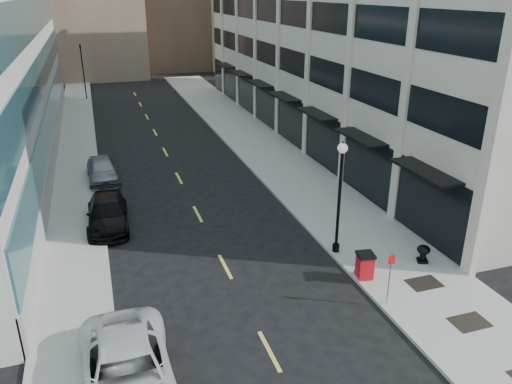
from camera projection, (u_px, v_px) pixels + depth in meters
sidewalk_right at (284, 166)px, 35.35m from camera, size 5.00×80.00×0.15m
sidewalk_left at (76, 188)px, 31.31m from camera, size 3.00×80.00×0.15m
building_right at (363, 24)px, 40.85m from camera, size 15.30×46.50×18.25m
skyline_stone at (240, 1)px, 75.07m from camera, size 10.00×14.00×20.00m
grate_mid at (470, 322)px, 18.64m from camera, size 1.40×1.00×0.01m
grate_far at (424, 283)px, 21.11m from camera, size 1.40×1.00×0.01m
road_centerline at (187, 194)px, 30.58m from camera, size 0.15×68.20×0.01m
traffic_signal at (80, 48)px, 54.09m from camera, size 0.66×0.66×6.98m
car_white_van at (128, 374)px, 15.18m from camera, size 2.82×6.08×1.69m
car_black_pickup at (108, 213)px, 26.28m from camera, size 2.28×5.18×1.48m
car_silver_sedan at (102, 170)px, 32.42m from camera, size 2.04×4.65×1.56m
trash_bin at (365, 265)px, 21.31m from camera, size 0.83×0.87×1.17m
lamppost at (340, 189)px, 22.48m from camera, size 0.45×0.45×5.46m
sign_post at (390, 270)px, 19.19m from camera, size 0.27×0.06×2.33m
urn_planter at (423, 252)px, 22.58m from camera, size 0.60×0.60×0.84m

